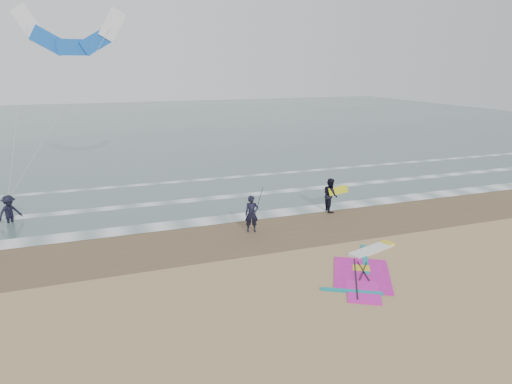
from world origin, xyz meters
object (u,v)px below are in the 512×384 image
object	(u,v)px
person_standing	(252,214)
surf_kite	(72,36)
person_walking	(330,195)
windsurf_rig	(366,267)
person_wading	(9,206)

from	to	relation	value
person_standing	surf_kite	world-z (taller)	surf_kite
person_walking	person_standing	bearing A→B (deg)	114.84
person_standing	surf_kite	size ratio (longest dim) A/B	0.18
windsurf_rig	person_wading	xyz separation A→B (m)	(-13.22, 10.24, 0.84)
windsurf_rig	person_wading	world-z (taller)	person_wading
person_walking	windsurf_rig	bearing A→B (deg)	170.19
person_standing	person_walking	xyz separation A→B (m)	(4.84, 1.47, 0.03)
windsurf_rig	surf_kite	bearing A→B (deg)	122.63
person_walking	person_wading	xyz separation A→B (m)	(-15.35, 3.62, -0.01)
person_walking	surf_kite	xyz separation A→B (m)	(-11.83, 8.54, 8.05)
windsurf_rig	person_standing	bearing A→B (deg)	117.80
person_walking	person_wading	distance (m)	15.77
person_wading	person_standing	bearing A→B (deg)	-63.49
person_wading	surf_kite	bearing A→B (deg)	16.74
windsurf_rig	surf_kite	xyz separation A→B (m)	(-9.70, 15.16, 8.90)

